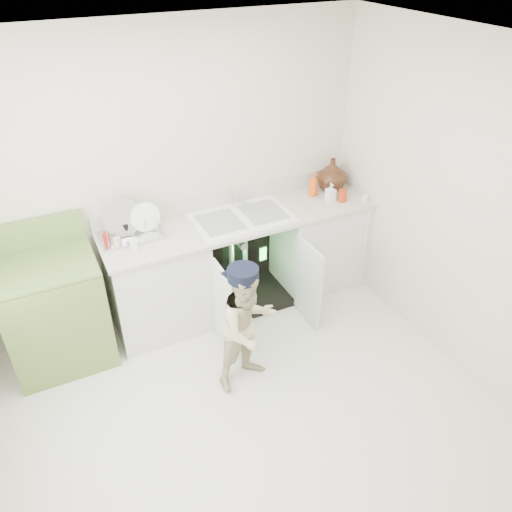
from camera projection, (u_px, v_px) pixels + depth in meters
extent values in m
plane|color=beige|center=(244.00, 410.00, 3.71)|extent=(3.50, 3.50, 0.00)
cube|color=beige|center=(166.00, 179.00, 4.14)|extent=(3.50, 2.50, 0.02)
cube|color=beige|center=(406.00, 479.00, 1.89)|extent=(3.50, 2.50, 0.02)
cube|color=beige|center=(458.00, 212.00, 3.66)|extent=(2.50, 3.00, 0.02)
plane|color=white|center=(237.00, 55.00, 2.33)|extent=(3.50, 3.50, 0.00)
cube|color=silver|center=(158.00, 286.00, 4.28)|extent=(0.80, 0.60, 0.86)
cube|color=silver|center=(317.00, 242.00, 4.86)|extent=(0.80, 0.60, 0.86)
cube|color=black|center=(231.00, 248.00, 4.77)|extent=(0.80, 0.06, 0.86)
cube|color=black|center=(243.00, 297.00, 4.79)|extent=(0.80, 0.60, 0.06)
cylinder|color=gray|center=(231.00, 257.00, 4.61)|extent=(0.05, 0.05, 0.70)
cylinder|color=gray|center=(245.00, 254.00, 4.66)|extent=(0.05, 0.05, 0.70)
cylinder|color=gray|center=(240.00, 242.00, 4.50)|extent=(0.07, 0.18, 0.07)
cube|color=silver|center=(224.00, 309.00, 4.06)|extent=(0.03, 0.40, 0.76)
cube|color=silver|center=(308.00, 283.00, 4.36)|extent=(0.02, 0.40, 0.76)
cube|color=beige|center=(242.00, 219.00, 4.32)|extent=(2.44, 0.64, 0.03)
cube|color=beige|center=(229.00, 196.00, 4.49)|extent=(2.44, 0.02, 0.15)
cube|color=white|center=(242.00, 218.00, 4.31)|extent=(0.85, 0.55, 0.02)
cube|color=gray|center=(220.00, 222.00, 4.23)|extent=(0.34, 0.40, 0.01)
cube|color=gray|center=(263.00, 212.00, 4.38)|extent=(0.34, 0.40, 0.01)
cylinder|color=silver|center=(232.00, 198.00, 4.42)|extent=(0.03, 0.03, 0.17)
cylinder|color=silver|center=(234.00, 193.00, 4.34)|extent=(0.02, 0.14, 0.02)
cylinder|color=silver|center=(243.00, 200.00, 4.49)|extent=(0.04, 0.04, 0.06)
cylinder|color=white|center=(366.00, 239.00, 4.68)|extent=(0.01, 0.01, 0.70)
cube|color=white|center=(365.00, 199.00, 4.54)|extent=(0.04, 0.02, 0.06)
cube|color=silver|center=(131.00, 235.00, 4.05)|extent=(0.50, 0.33, 0.02)
cylinder|color=silver|center=(124.00, 225.00, 4.00)|extent=(0.31, 0.11, 0.30)
cylinder|color=white|center=(146.00, 223.00, 4.06)|extent=(0.24, 0.06, 0.24)
cylinder|color=silver|center=(107.00, 237.00, 3.86)|extent=(0.01, 0.01, 0.14)
cylinder|color=silver|center=(120.00, 234.00, 3.89)|extent=(0.01, 0.01, 0.14)
cylinder|color=silver|center=(133.00, 232.00, 3.93)|extent=(0.01, 0.01, 0.14)
cylinder|color=silver|center=(145.00, 229.00, 3.97)|extent=(0.01, 0.01, 0.14)
cylinder|color=silver|center=(158.00, 226.00, 4.00)|extent=(0.01, 0.01, 0.14)
imported|color=#492D15|center=(332.00, 174.00, 4.70)|extent=(0.29, 0.29, 0.31)
imported|color=#E54D0C|center=(313.00, 184.00, 4.61)|extent=(0.09, 0.09, 0.22)
imported|color=silver|center=(331.00, 192.00, 4.53)|extent=(0.08, 0.08, 0.17)
cylinder|color=#A72C0E|center=(343.00, 196.00, 4.54)|extent=(0.08, 0.08, 0.11)
cylinder|color=#AE150E|center=(106.00, 239.00, 3.92)|extent=(0.05, 0.05, 0.10)
cylinder|color=#C2AE8E|center=(117.00, 243.00, 3.89)|extent=(0.06, 0.06, 0.08)
cylinder|color=black|center=(126.00, 230.00, 4.01)|extent=(0.04, 0.04, 0.12)
cube|color=silver|center=(133.00, 245.00, 3.85)|extent=(0.05, 0.05, 0.09)
cube|color=olive|center=(56.00, 313.00, 3.94)|extent=(0.74, 0.65, 0.90)
cube|color=olive|center=(43.00, 265.00, 3.68)|extent=(0.74, 0.65, 0.02)
cube|color=olive|center=(34.00, 233.00, 3.83)|extent=(0.74, 0.06, 0.23)
cylinder|color=black|center=(18.00, 284.00, 3.50)|extent=(0.17, 0.17, 0.02)
cylinder|color=silver|center=(17.00, 283.00, 3.49)|extent=(0.20, 0.20, 0.01)
cylinder|color=black|center=(14.00, 261.00, 3.74)|extent=(0.17, 0.17, 0.02)
cylinder|color=silver|center=(14.00, 260.00, 3.73)|extent=(0.20, 0.20, 0.01)
cylinder|color=black|center=(72.00, 271.00, 3.64)|extent=(0.17, 0.17, 0.02)
cylinder|color=silver|center=(72.00, 269.00, 3.63)|extent=(0.20, 0.20, 0.01)
cylinder|color=black|center=(65.00, 249.00, 3.88)|extent=(0.17, 0.17, 0.02)
cylinder|color=silver|center=(65.00, 248.00, 3.87)|extent=(0.20, 0.20, 0.01)
imported|color=beige|center=(248.00, 327.00, 3.70)|extent=(0.58, 0.50, 1.04)
cylinder|color=black|center=(248.00, 274.00, 3.43)|extent=(0.26, 0.26, 0.09)
cube|color=black|center=(239.00, 272.00, 3.51)|extent=(0.19, 0.13, 0.01)
cube|color=black|center=(263.00, 254.00, 4.16)|extent=(0.07, 0.01, 0.14)
cube|color=#26F23F|center=(263.00, 254.00, 4.16)|extent=(0.06, 0.00, 0.12)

